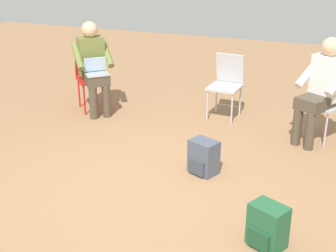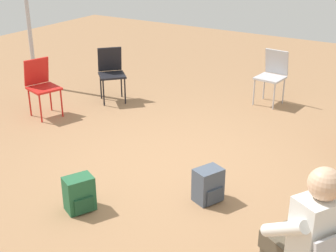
{
  "view_description": "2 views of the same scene",
  "coord_description": "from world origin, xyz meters",
  "px_view_note": "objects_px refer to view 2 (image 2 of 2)",
  "views": [
    {
      "loc": [
        -1.6,
        3.48,
        2.29
      ],
      "look_at": [
        -0.22,
        -0.13,
        0.71
      ],
      "focal_mm": 50.0,
      "sensor_mm": 36.0,
      "label": 1
    },
    {
      "loc": [
        -4.14,
        -2.55,
        2.61
      ],
      "look_at": [
        0.02,
        0.05,
        0.51
      ],
      "focal_mm": 50.0,
      "sensor_mm": 36.0,
      "label": 2
    }
  ],
  "objects_px": {
    "person_in_white": "(306,234)",
    "backpack_by_empty_chair": "(208,187)",
    "chair_east": "(273,73)",
    "backpack_near_laptop_user": "(79,196)",
    "chair_north": "(41,83)",
    "chair_northeast": "(111,70)"
  },
  "relations": [
    {
      "from": "backpack_near_laptop_user",
      "to": "backpack_by_empty_chair",
      "type": "bearing_deg",
      "value": -50.46
    },
    {
      "from": "chair_northeast",
      "to": "chair_north",
      "type": "distance_m",
      "value": 1.16
    },
    {
      "from": "chair_east",
      "to": "backpack_near_laptop_user",
      "type": "xyz_separation_m",
      "value": [
        -3.95,
        0.51,
        -0.34
      ]
    },
    {
      "from": "person_in_white",
      "to": "chair_east",
      "type": "bearing_deg",
      "value": 52.78
    },
    {
      "from": "person_in_white",
      "to": "backpack_by_empty_chair",
      "type": "relative_size",
      "value": 3.44
    },
    {
      "from": "chair_east",
      "to": "backpack_near_laptop_user",
      "type": "bearing_deg",
      "value": 88.41
    },
    {
      "from": "chair_east",
      "to": "chair_northeast",
      "type": "bearing_deg",
      "value": 34.37
    },
    {
      "from": "person_in_white",
      "to": "backpack_by_empty_chair",
      "type": "xyz_separation_m",
      "value": [
        1.02,
        1.26,
        -0.54
      ]
    },
    {
      "from": "backpack_by_empty_chair",
      "to": "backpack_near_laptop_user",
      "type": "bearing_deg",
      "value": 129.54
    },
    {
      "from": "backpack_near_laptop_user",
      "to": "chair_east",
      "type": "bearing_deg",
      "value": -7.3
    },
    {
      "from": "person_in_white",
      "to": "backpack_near_laptop_user",
      "type": "height_order",
      "value": "person_in_white"
    },
    {
      "from": "chair_north",
      "to": "backpack_near_laptop_user",
      "type": "distance_m",
      "value": 2.77
    },
    {
      "from": "backpack_by_empty_chair",
      "to": "chair_north",
      "type": "bearing_deg",
      "value": 75.52
    },
    {
      "from": "chair_north",
      "to": "backpack_by_empty_chair",
      "type": "xyz_separation_m",
      "value": [
        -0.83,
        -3.2,
        -0.34
      ]
    },
    {
      "from": "chair_north",
      "to": "backpack_by_empty_chair",
      "type": "relative_size",
      "value": 2.36
    },
    {
      "from": "chair_northeast",
      "to": "backpack_by_empty_chair",
      "type": "xyz_separation_m",
      "value": [
        -1.9,
        -2.74,
        -0.34
      ]
    },
    {
      "from": "chair_east",
      "to": "backpack_near_laptop_user",
      "type": "relative_size",
      "value": 2.36
    },
    {
      "from": "chair_north",
      "to": "backpack_by_empty_chair",
      "type": "height_order",
      "value": "chair_north"
    },
    {
      "from": "chair_northeast",
      "to": "backpack_near_laptop_user",
      "type": "relative_size",
      "value": 2.36
    },
    {
      "from": "chair_north",
      "to": "backpack_near_laptop_user",
      "type": "relative_size",
      "value": 2.36
    },
    {
      "from": "chair_north",
      "to": "person_in_white",
      "type": "height_order",
      "value": "person_in_white"
    },
    {
      "from": "chair_north",
      "to": "chair_east",
      "type": "height_order",
      "value": "same"
    }
  ]
}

